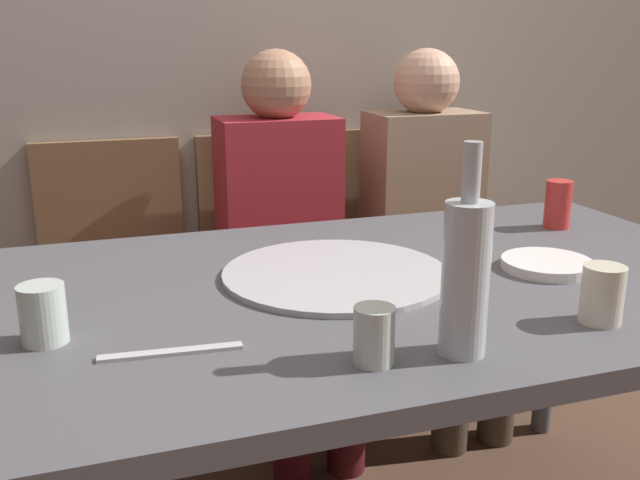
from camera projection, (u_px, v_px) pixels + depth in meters
The scene contains 15 objects.
back_wall at pixel (248, 5), 2.23m from camera, with size 6.00×0.10×2.60m, color gray.
dining_table at pixel (377, 312), 1.43m from camera, with size 1.64×0.97×0.73m.
pizza_tray at pixel (336, 273), 1.43m from camera, with size 0.46×0.46×0.01m, color #ADADB2.
wine_bottle at pixel (466, 275), 1.05m from camera, with size 0.07×0.07×0.33m.
tumbler_near at pixel (374, 335), 1.04m from camera, with size 0.06×0.06×0.09m, color #B7C6BC.
tumbler_far at pixel (43, 314), 1.11m from camera, with size 0.07×0.07×0.10m, color #B7C6BC.
wine_glass at pixel (602, 294), 1.19m from camera, with size 0.07×0.07×0.10m, color beige.
soda_can at pixel (558, 204), 1.79m from camera, with size 0.07×0.07×0.12m, color red.
plate_stack at pixel (547, 264), 1.47m from camera, with size 0.19×0.19×0.02m, color white.
table_knife at pixel (171, 352), 1.08m from camera, with size 0.22×0.02×0.01m, color #B7B7BC.
chair_left at pixel (117, 272), 2.13m from camera, with size 0.44×0.44×0.90m.
chair_middle at pixel (274, 257), 2.28m from camera, with size 0.44×0.44×0.90m.
chair_right at pixel (412, 243), 2.44m from camera, with size 0.44×0.44×0.90m.
guest_in_sweater at pixel (287, 230), 2.11m from camera, with size 0.36×0.56×1.17m.
guest_in_beanie at pixel (434, 218), 2.26m from camera, with size 0.36×0.56×1.17m.
Camera 1 is at (-0.54, -1.23, 1.19)m, focal length 39.40 mm.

